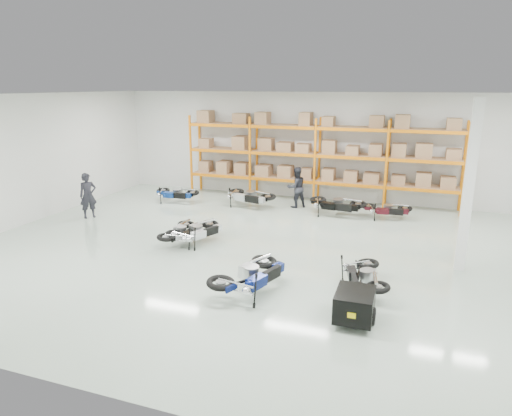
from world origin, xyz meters
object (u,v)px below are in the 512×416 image
at_px(moto_blue_centre, 251,270).
at_px(person_back, 296,187).
at_px(moto_back_a, 175,191).
at_px(moto_touring_right, 364,271).
at_px(moto_back_c, 336,201).
at_px(trailer, 355,305).
at_px(moto_silver_left, 197,228).
at_px(moto_back_d, 387,206).
at_px(person_left, 88,196).
at_px(moto_black_far_left, 182,228).
at_px(moto_back_b, 248,193).

relative_size(moto_blue_centre, person_back, 1.18).
bearing_deg(moto_back_a, moto_touring_right, -126.89).
bearing_deg(moto_back_c, trailer, -161.10).
bearing_deg(moto_silver_left, trailer, 171.60).
relative_size(moto_back_c, moto_back_d, 1.20).
distance_m(moto_back_c, person_left, 9.21).
relative_size(trailer, person_left, 0.98).
relative_size(moto_blue_centre, moto_silver_left, 1.14).
bearing_deg(moto_back_a, person_back, -80.56).
relative_size(person_left, person_back, 1.02).
distance_m(moto_silver_left, moto_back_d, 7.16).
bearing_deg(moto_blue_centre, moto_back_a, -31.17).
distance_m(moto_black_far_left, moto_back_b, 4.85).
bearing_deg(person_left, moto_back_b, -18.02).
bearing_deg(moto_black_far_left, person_left, -19.40).
xyz_separation_m(moto_black_far_left, person_back, (2.20, 5.44, 0.32)).
xyz_separation_m(moto_back_c, person_left, (-8.59, -3.31, 0.27)).
xyz_separation_m(moto_silver_left, moto_back_a, (-3.17, 4.33, -0.01)).
relative_size(moto_back_b, moto_back_c, 1.01).
bearing_deg(moto_back_b, moto_black_far_left, -169.01).
height_order(moto_silver_left, moto_back_b, moto_back_b).
xyz_separation_m(person_left, person_back, (6.87, 3.99, -0.02)).
xyz_separation_m(moto_silver_left, moto_back_b, (-0.04, 4.67, 0.06)).
bearing_deg(moto_back_d, moto_back_a, 86.37).
distance_m(moto_blue_centre, person_left, 8.84).
height_order(trailer, moto_back_a, moto_back_a).
distance_m(moto_silver_left, trailer, 6.22).
bearing_deg(trailer, person_back, 111.33).
height_order(moto_touring_right, person_back, person_back).
height_order(moto_black_far_left, moto_back_d, moto_black_far_left).
bearing_deg(moto_silver_left, person_back, -84.95).
distance_m(moto_blue_centre, trailer, 2.55).
relative_size(moto_back_a, moto_back_b, 0.88).
xyz_separation_m(moto_touring_right, moto_back_b, (-5.30, 6.38, 0.07)).
relative_size(moto_blue_centre, moto_back_d, 1.25).
bearing_deg(moto_back_d, moto_blue_centre, 154.65).
bearing_deg(moto_back_b, trailer, -130.93).
distance_m(moto_blue_centre, moto_touring_right, 2.68).
bearing_deg(person_back, moto_back_a, -29.60).
xyz_separation_m(moto_blue_centre, moto_touring_right, (2.47, 1.02, -0.09)).
distance_m(trailer, moto_back_a, 11.38).
relative_size(moto_black_far_left, moto_touring_right, 0.98).
height_order(moto_black_far_left, moto_back_a, moto_back_a).
distance_m(moto_black_far_left, moto_back_d, 7.58).
height_order(trailer, moto_back_d, moto_back_d).
relative_size(moto_silver_left, moto_black_far_left, 1.04).
relative_size(moto_black_far_left, moto_back_b, 0.86).
height_order(moto_silver_left, moto_back_c, moto_back_c).
distance_m(moto_silver_left, moto_black_far_left, 0.45).
xyz_separation_m(moto_blue_centre, moto_black_far_left, (-3.21, 2.56, -0.09)).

